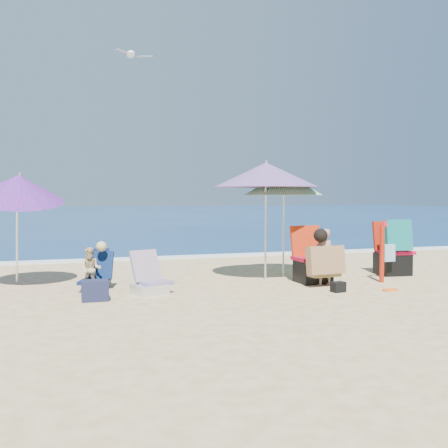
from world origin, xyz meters
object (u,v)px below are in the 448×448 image
object	(u,v)px
furled_umbrella	(382,248)
umbrella_blue	(18,188)
person_left	(93,269)
person_center	(324,258)
chair_rainbow	(150,282)
chair_navy	(98,274)
umbrella_striped	(283,184)
seagull	(131,54)
camp_chair_left	(312,266)
umbrella_turquoise	(266,175)
camp_chair_right	(393,255)

from	to	relation	value
furled_umbrella	umbrella_blue	bearing A→B (deg)	167.40
person_left	furled_umbrella	bearing A→B (deg)	-7.61
person_center	person_left	xyz separation A→B (m)	(-4.01, 0.74, -0.12)
chair_rainbow	person_center	bearing A→B (deg)	-3.70
chair_navy	person_left	size ratio (longest dim) A/B	0.74
umbrella_striped	seagull	distance (m)	4.11
chair_rainbow	camp_chair_left	world-z (taller)	camp_chair_left
umbrella_turquoise	camp_chair_right	xyz separation A→B (m)	(2.70, -0.27, -1.61)
umbrella_striped	camp_chair_left	distance (m)	1.83
umbrella_blue	camp_chair_left	distance (m)	5.49
person_center	seagull	xyz separation A→B (m)	(-3.09, 2.57, 4.03)
chair_rainbow	camp_chair_right	world-z (taller)	camp_chair_right
umbrella_turquoise	person_left	size ratio (longest dim) A/B	2.76
camp_chair_right	umbrella_striped	bearing A→B (deg)	164.01
chair_navy	umbrella_striped	bearing A→B (deg)	-3.94
seagull	person_left	bearing A→B (deg)	-116.67
umbrella_turquoise	person_center	xyz separation A→B (m)	(0.72, -1.00, -1.52)
umbrella_blue	chair_rainbow	bearing A→B (deg)	-31.31
umbrella_turquoise	person_left	world-z (taller)	umbrella_turquoise
person_left	chair_navy	bearing A→B (deg)	80.97
umbrella_turquoise	camp_chair_right	world-z (taller)	umbrella_turquoise
chair_navy	camp_chair_left	size ratio (longest dim) A/B	0.58
furled_umbrella	person_left	xyz separation A→B (m)	(-5.25, 0.70, -0.27)
chair_navy	chair_rainbow	xyz separation A→B (m)	(0.75, -1.41, 0.02)
furled_umbrella	seagull	size ratio (longest dim) A/B	1.47
chair_navy	chair_rainbow	bearing A→B (deg)	-61.90
chair_rainbow	umbrella_striped	bearing A→B (deg)	21.69
umbrella_turquoise	camp_chair_right	distance (m)	3.16
umbrella_turquoise	furled_umbrella	size ratio (longest dim) A/B	1.95
chair_rainbow	camp_chair_right	size ratio (longest dim) A/B	0.68
umbrella_striped	chair_navy	size ratio (longest dim) A/B	3.48
person_left	umbrella_striped	bearing A→B (deg)	9.28
umbrella_striped	camp_chair_right	size ratio (longest dim) A/B	1.86
chair_rainbow	camp_chair_left	bearing A→B (deg)	3.59
chair_navy	person_left	world-z (taller)	person_left
umbrella_turquoise	chair_rainbow	distance (m)	3.12
umbrella_blue	chair_rainbow	distance (m)	2.93
furled_umbrella	chair_rainbow	xyz separation A→B (m)	(-4.36, 0.17, -0.46)
chair_navy	umbrella_blue	bearing A→B (deg)	-174.56
umbrella_striped	camp_chair_left	world-z (taller)	umbrella_striped
umbrella_blue	person_center	size ratio (longest dim) A/B	2.08
umbrella_turquoise	umbrella_striped	xyz separation A→B (m)	(0.52, 0.36, -0.16)
furled_umbrella	camp_chair_right	bearing A→B (deg)	43.58
furled_umbrella	chair_rainbow	size ratio (longest dim) A/B	1.51
camp_chair_right	chair_rainbow	bearing A→B (deg)	-174.05
umbrella_blue	camp_chair_right	xyz separation A→B (m)	(7.20, -0.75, -1.35)
umbrella_striped	chair_rainbow	distance (m)	3.55
camp_chair_right	seagull	distance (m)	6.78
umbrella_turquoise	umbrella_blue	world-z (taller)	umbrella_turquoise
chair_rainbow	seagull	xyz separation A→B (m)	(0.03, 2.36, 4.35)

